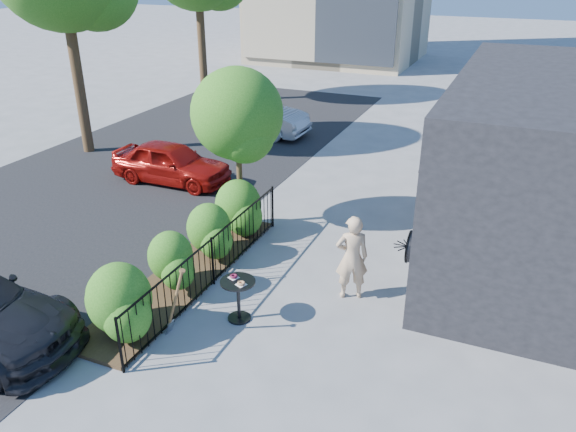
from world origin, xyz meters
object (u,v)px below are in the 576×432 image
at_px(patio_tree, 239,120).
at_px(car_red, 171,163).
at_px(car_silver, 252,115).
at_px(woman, 352,257).
at_px(shovel, 174,305).
at_px(cafe_table, 238,293).

xyz_separation_m(patio_tree, car_red, (-3.36, 1.87, -2.14)).
distance_m(car_red, car_silver, 5.56).
height_order(patio_tree, woman, patio_tree).
bearing_deg(shovel, car_silver, 110.14).
relative_size(patio_tree, car_red, 1.08).
relative_size(woman, shovel, 1.23).
distance_m(woman, shovel, 3.53).
bearing_deg(woman, patio_tree, -55.72).
relative_size(patio_tree, cafe_table, 4.42).
bearing_deg(woman, shovel, 19.01).
relative_size(cafe_table, car_silver, 0.20).
height_order(cafe_table, car_silver, car_silver).
bearing_deg(shovel, patio_tree, 102.19).
bearing_deg(car_red, shovel, -145.98).
height_order(patio_tree, car_red, patio_tree).
relative_size(cafe_table, car_red, 0.24).
height_order(patio_tree, cafe_table, patio_tree).
xyz_separation_m(cafe_table, shovel, (-0.82, -0.88, 0.06)).
xyz_separation_m(patio_tree, cafe_table, (1.80, -3.65, -2.19)).
xyz_separation_m(shovel, car_silver, (-4.39, 11.96, 0.09)).
bearing_deg(cafe_table, car_silver, 115.17).
xyz_separation_m(woman, shovel, (-2.53, -2.45, -0.26)).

